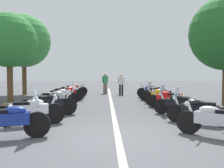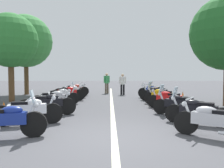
{
  "view_description": "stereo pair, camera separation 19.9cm",
  "coord_description": "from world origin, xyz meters",
  "px_view_note": "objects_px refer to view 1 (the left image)",
  "views": [
    {
      "loc": [
        -5.64,
        0.31,
        1.66
      ],
      "look_at": [
        5.35,
        0.0,
        1.1
      ],
      "focal_mm": 36.18,
      "sensor_mm": 36.0,
      "label": 1
    },
    {
      "loc": [
        -5.64,
        0.12,
        1.66
      ],
      "look_at": [
        5.35,
        0.0,
        1.1
      ],
      "focal_mm": 36.18,
      "sensor_mm": 36.0,
      "label": 2
    }
  ],
  "objects_px": {
    "motorcycle_left_row_0": "(9,120)",
    "bystander_0": "(105,82)",
    "motorcycle_right_row_6": "(152,91)",
    "traffic_cone_1": "(182,97)",
    "motorcycle_left_row_4": "(60,96)",
    "motorcycle_right_row_5": "(155,93)",
    "motorcycle_left_row_1": "(30,111)",
    "motorcycle_left_row_2": "(48,104)",
    "motorcycle_left_row_7": "(73,90)",
    "roadside_tree_1": "(9,41)",
    "motorcycle_left_row_3": "(54,99)",
    "motorcycle_left_row_5": "(67,93)",
    "motorcycle_right_row_3": "(169,99)",
    "motorcycle_right_row_1": "(199,110)",
    "roadside_tree_2": "(24,41)",
    "motorcycle_right_row_0": "(216,120)",
    "motorcycle_right_row_2": "(180,104)",
    "traffic_cone_2": "(5,110)",
    "bystander_2": "(121,83)",
    "motorcycle_right_row_4": "(161,96)"
  },
  "relations": [
    {
      "from": "motorcycle_left_row_3",
      "to": "motorcycle_left_row_5",
      "type": "bearing_deg",
      "value": 69.17
    },
    {
      "from": "motorcycle_left_row_1",
      "to": "motorcycle_right_row_6",
      "type": "distance_m",
      "value": 9.12
    },
    {
      "from": "motorcycle_left_row_3",
      "to": "motorcycle_left_row_4",
      "type": "distance_m",
      "value": 1.53
    },
    {
      "from": "bystander_2",
      "to": "motorcycle_left_row_1",
      "type": "bearing_deg",
      "value": -23.57
    },
    {
      "from": "motorcycle_left_row_7",
      "to": "motorcycle_left_row_5",
      "type": "bearing_deg",
      "value": -109.43
    },
    {
      "from": "motorcycle_right_row_6",
      "to": "bystander_2",
      "type": "xyz_separation_m",
      "value": [
        2.38,
        1.82,
        0.45
      ]
    },
    {
      "from": "traffic_cone_1",
      "to": "motorcycle_left_row_2",
      "type": "bearing_deg",
      "value": 121.16
    },
    {
      "from": "motorcycle_right_row_1",
      "to": "roadside_tree_2",
      "type": "bearing_deg",
      "value": -17.94
    },
    {
      "from": "motorcycle_left_row_5",
      "to": "bystander_2",
      "type": "distance_m",
      "value": 5.09
    },
    {
      "from": "motorcycle_left_row_3",
      "to": "motorcycle_left_row_5",
      "type": "distance_m",
      "value": 2.94
    },
    {
      "from": "motorcycle_left_row_4",
      "to": "motorcycle_left_row_7",
      "type": "xyz_separation_m",
      "value": [
        4.3,
        -0.09,
        -0.0
      ]
    },
    {
      "from": "motorcycle_left_row_7",
      "to": "roadside_tree_1",
      "type": "relative_size",
      "value": 0.4
    },
    {
      "from": "motorcycle_left_row_1",
      "to": "motorcycle_left_row_7",
      "type": "height_order",
      "value": "motorcycle_left_row_1"
    },
    {
      "from": "motorcycle_right_row_1",
      "to": "roadside_tree_1",
      "type": "height_order",
      "value": "roadside_tree_1"
    },
    {
      "from": "motorcycle_right_row_5",
      "to": "traffic_cone_2",
      "type": "xyz_separation_m",
      "value": [
        -4.8,
        6.54,
        -0.16
      ]
    },
    {
      "from": "motorcycle_right_row_3",
      "to": "motorcycle_right_row_1",
      "type": "bearing_deg",
      "value": 126.54
    },
    {
      "from": "motorcycle_left_row_2",
      "to": "motorcycle_right_row_1",
      "type": "height_order",
      "value": "motorcycle_right_row_1"
    },
    {
      "from": "motorcycle_left_row_3",
      "to": "motorcycle_left_row_7",
      "type": "xyz_separation_m",
      "value": [
        5.83,
        -0.06,
        -0.0
      ]
    },
    {
      "from": "motorcycle_right_row_3",
      "to": "motorcycle_right_row_6",
      "type": "bearing_deg",
      "value": -56.56
    },
    {
      "from": "traffic_cone_1",
      "to": "roadside_tree_2",
      "type": "distance_m",
      "value": 11.96
    },
    {
      "from": "motorcycle_left_row_4",
      "to": "motorcycle_right_row_1",
      "type": "distance_m",
      "value": 7.06
    },
    {
      "from": "motorcycle_left_row_1",
      "to": "bystander_2",
      "type": "bearing_deg",
      "value": 53.1
    },
    {
      "from": "motorcycle_left_row_0",
      "to": "motorcycle_right_row_3",
      "type": "relative_size",
      "value": 1.13
    },
    {
      "from": "roadside_tree_2",
      "to": "motorcycle_left_row_0",
      "type": "bearing_deg",
      "value": -162.17
    },
    {
      "from": "motorcycle_left_row_1",
      "to": "motorcycle_left_row_2",
      "type": "distance_m",
      "value": 1.54
    },
    {
      "from": "motorcycle_left_row_4",
      "to": "motorcycle_right_row_5",
      "type": "distance_m",
      "value": 5.41
    },
    {
      "from": "motorcycle_left_row_0",
      "to": "motorcycle_left_row_5",
      "type": "height_order",
      "value": "motorcycle_left_row_0"
    },
    {
      "from": "motorcycle_right_row_4",
      "to": "roadside_tree_2",
      "type": "height_order",
      "value": "roadside_tree_2"
    },
    {
      "from": "motorcycle_left_row_0",
      "to": "bystander_0",
      "type": "bearing_deg",
      "value": 67.02
    },
    {
      "from": "motorcycle_left_row_0",
      "to": "motorcycle_left_row_5",
      "type": "relative_size",
      "value": 1.01
    },
    {
      "from": "motorcycle_right_row_0",
      "to": "motorcycle_right_row_2",
      "type": "height_order",
      "value": "motorcycle_right_row_2"
    },
    {
      "from": "motorcycle_right_row_3",
      "to": "motorcycle_right_row_4",
      "type": "height_order",
      "value": "motorcycle_right_row_4"
    },
    {
      "from": "motorcycle_left_row_4",
      "to": "motorcycle_right_row_4",
      "type": "relative_size",
      "value": 1.16
    },
    {
      "from": "motorcycle_right_row_0",
      "to": "motorcycle_right_row_1",
      "type": "xyz_separation_m",
      "value": [
        1.53,
        -0.2,
        0.0
      ]
    },
    {
      "from": "motorcycle_left_row_3",
      "to": "motorcycle_right_row_0",
      "type": "relative_size",
      "value": 1.15
    },
    {
      "from": "motorcycle_left_row_4",
      "to": "motorcycle_right_row_0",
      "type": "relative_size",
      "value": 1.19
    },
    {
      "from": "motorcycle_left_row_7",
      "to": "traffic_cone_1",
      "type": "xyz_separation_m",
      "value": [
        -3.44,
        -6.59,
        -0.17
      ]
    },
    {
      "from": "bystander_0",
      "to": "motorcycle_left_row_4",
      "type": "bearing_deg",
      "value": 129.99
    },
    {
      "from": "motorcycle_left_row_5",
      "to": "motorcycle_left_row_7",
      "type": "bearing_deg",
      "value": 73.85
    },
    {
      "from": "motorcycle_left_row_3",
      "to": "roadside_tree_2",
      "type": "height_order",
      "value": "roadside_tree_2"
    },
    {
      "from": "motorcycle_right_row_6",
      "to": "roadside_tree_2",
      "type": "xyz_separation_m",
      "value": [
        2.65,
        9.09,
        3.54
      ]
    },
    {
      "from": "motorcycle_left_row_0",
      "to": "motorcycle_left_row_7",
      "type": "distance_m",
      "value": 10.39
    },
    {
      "from": "motorcycle_left_row_7",
      "to": "roadside_tree_1",
      "type": "distance_m",
      "value": 5.33
    },
    {
      "from": "motorcycle_left_row_0",
      "to": "motorcycle_left_row_1",
      "type": "distance_m",
      "value": 1.49
    },
    {
      "from": "motorcycle_right_row_5",
      "to": "roadside_tree_1",
      "type": "relative_size",
      "value": 0.36
    },
    {
      "from": "motorcycle_right_row_6",
      "to": "traffic_cone_1",
      "type": "distance_m",
      "value": 2.33
    },
    {
      "from": "bystander_0",
      "to": "motorcycle_right_row_2",
      "type": "bearing_deg",
      "value": 167.42
    },
    {
      "from": "motorcycle_left_row_0",
      "to": "motorcycle_left_row_7",
      "type": "xyz_separation_m",
      "value": [
        10.39,
        -0.12,
        -0.01
      ]
    },
    {
      "from": "motorcycle_left_row_2",
      "to": "traffic_cone_2",
      "type": "bearing_deg",
      "value": 178.08
    },
    {
      "from": "motorcycle_left_row_0",
      "to": "motorcycle_right_row_0",
      "type": "bearing_deg",
      "value": -12.64
    }
  ]
}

